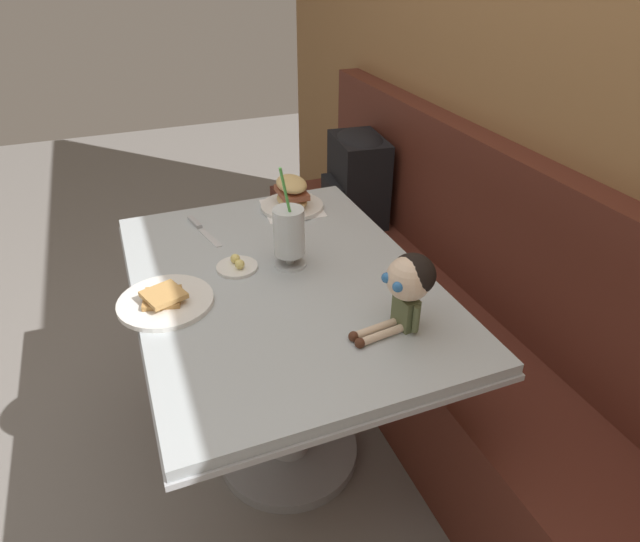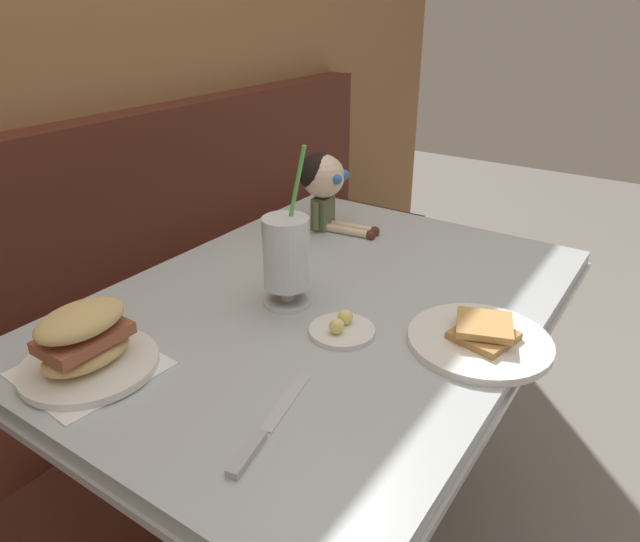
# 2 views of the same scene
# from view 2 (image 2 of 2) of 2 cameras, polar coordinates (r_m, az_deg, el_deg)

# --- Properties ---
(wood_panel_wall) EXTENTS (4.40, 0.08, 2.40)m
(wood_panel_wall) POSITION_cam_2_polar(r_m,az_deg,el_deg) (1.68, -26.96, 19.90)
(wood_panel_wall) COLOR olive
(wood_panel_wall) RESTS_ON ground
(booth_bench) EXTENTS (2.60, 0.48, 1.00)m
(booth_bench) POSITION_cam_2_polar(r_m,az_deg,el_deg) (1.76, -17.22, -9.00)
(booth_bench) COLOR #512319
(booth_bench) RESTS_ON ground
(diner_table) EXTENTS (1.11, 0.81, 0.74)m
(diner_table) POSITION_cam_2_polar(r_m,az_deg,el_deg) (1.27, 0.28, -10.51)
(diner_table) COLOR #B2BCC1
(diner_table) RESTS_ON ground
(toast_plate) EXTENTS (0.25, 0.25, 0.04)m
(toast_plate) POSITION_cam_2_polar(r_m,az_deg,el_deg) (1.05, 15.57, -6.45)
(toast_plate) COLOR white
(toast_plate) RESTS_ON diner_table
(milkshake_glass) EXTENTS (0.10, 0.10, 0.31)m
(milkshake_glass) POSITION_cam_2_polar(r_m,az_deg,el_deg) (1.10, -3.35, 1.45)
(milkshake_glass) COLOR silver
(milkshake_glass) RESTS_ON diner_table
(sandwich_plate) EXTENTS (0.22, 0.22, 0.12)m
(sandwich_plate) POSITION_cam_2_polar(r_m,az_deg,el_deg) (1.00, -22.16, -6.87)
(sandwich_plate) COLOR white
(sandwich_plate) RESTS_ON diner_table
(butter_saucer) EXTENTS (0.12, 0.12, 0.04)m
(butter_saucer) POSITION_cam_2_polar(r_m,az_deg,el_deg) (1.05, 2.16, -5.73)
(butter_saucer) COLOR white
(butter_saucer) RESTS_ON diner_table
(butter_knife) EXTENTS (0.23, 0.07, 0.01)m
(butter_knife) POSITION_cam_2_polar(r_m,az_deg,el_deg) (0.83, -6.07, -16.12)
(butter_knife) COLOR silver
(butter_knife) RESTS_ON diner_table
(seated_doll) EXTENTS (0.12, 0.22, 0.20)m
(seated_doll) POSITION_cam_2_polar(r_m,az_deg,el_deg) (1.48, 0.31, 8.95)
(seated_doll) COLOR #5B6642
(seated_doll) RESTS_ON diner_table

